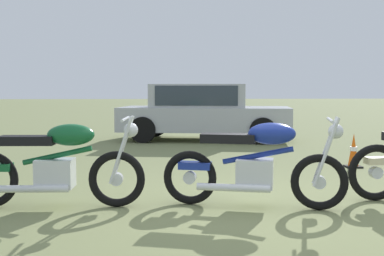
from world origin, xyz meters
name	(u,v)px	position (x,y,z in m)	size (l,w,h in m)	color
ground_plane	(257,206)	(0.00, 0.00, 0.00)	(120.00, 120.00, 0.00)	olive
motorcycle_green	(55,165)	(-2.23, 0.13, 0.48)	(2.02, 0.64, 1.02)	black
motorcycle_blue	(255,164)	(-0.03, -0.04, 0.48)	(1.99, 0.85, 1.02)	black
car_silver	(202,109)	(0.10, 7.23, 0.80)	(4.54, 2.53, 1.43)	#B2B5BA
traffic_cone	(353,152)	(2.18, 2.59, 0.26)	(0.25, 0.25, 0.57)	#EA590F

